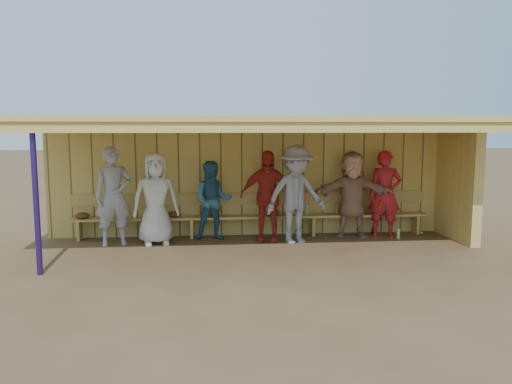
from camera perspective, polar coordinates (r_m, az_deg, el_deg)
The scene contains 11 objects.
ground at distance 9.67m, azimuth 0.19°, elevation -6.45°, with size 90.00×90.00×0.00m, color brown.
player_a at distance 10.16m, azimuth -15.97°, elevation -0.48°, with size 0.71×0.47×1.95m, color #989AA1.
player_b at distance 10.05m, azimuth -11.40°, elevation -0.76°, with size 0.89×0.58×1.83m, color silver.
player_c at distance 10.27m, azimuth -4.95°, elevation -1.01°, with size 0.80×0.62×1.64m, color #2E627F.
player_d at distance 10.11m, azimuth 1.25°, elevation -0.48°, with size 1.09×0.45×1.86m, color #B2291C.
player_e at distance 9.99m, azimuth 4.58°, elevation -0.28°, with size 1.27×0.73×1.97m, color gray.
player_f at distance 10.68m, azimuth 10.96°, elevation -0.27°, with size 1.70×0.54×1.83m, color tan.
player_g at distance 10.90m, azimuth 14.52°, elevation -0.21°, with size 0.67×0.44×1.83m, color #AE1B23.
dugout_structure at distance 10.13m, azimuth 2.02°, elevation 3.89°, with size 8.80×3.20×2.50m.
bench at distance 10.65m, azimuth -0.38°, elevation -2.26°, with size 7.60×0.34×0.93m.
dugout_equipment at distance 10.49m, azimuth -4.63°, elevation -2.64°, with size 7.36×0.62×0.80m.
Camera 1 is at (-0.91, -9.35, 2.31)m, focal length 35.00 mm.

